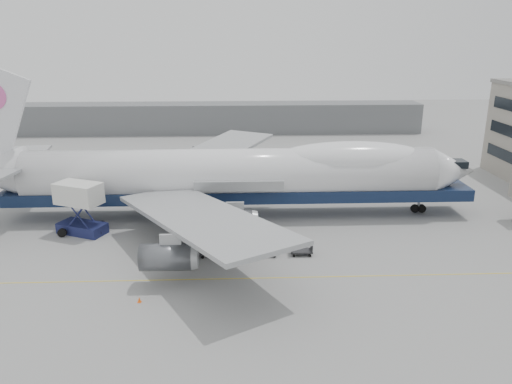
{
  "coord_description": "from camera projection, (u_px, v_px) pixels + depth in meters",
  "views": [
    {
      "loc": [
        0.65,
        -49.94,
        22.85
      ],
      "look_at": [
        2.99,
        6.0,
        5.06
      ],
      "focal_mm": 35.0,
      "sensor_mm": 36.0,
      "label": 1
    }
  ],
  "objects": [
    {
      "name": "hangar",
      "position": [
        191.0,
        118.0,
        119.64
      ],
      "size": [
        110.0,
        8.0,
        7.0
      ],
      "primitive_type": "cube",
      "color": "slate",
      "rests_on": "ground"
    },
    {
      "name": "dolly_1",
      "position": [
        195.0,
        252.0,
        53.41
      ],
      "size": [
        2.3,
        1.35,
        1.3
      ],
      "color": "#2D2D30",
      "rests_on": "ground"
    },
    {
      "name": "apron_line",
      "position": [
        231.0,
        279.0,
        48.73
      ],
      "size": [
        60.0,
        0.15,
        0.01
      ],
      "primitive_type": "cube",
      "color": "gold",
      "rests_on": "ground"
    },
    {
      "name": "ground",
      "position": [
        231.0,
        253.0,
        54.44
      ],
      "size": [
        260.0,
        260.0,
        0.0
      ],
      "primitive_type": "plane",
      "color": "gray",
      "rests_on": "ground"
    },
    {
      "name": "dolly_3",
      "position": [
        266.0,
        251.0,
        53.72
      ],
      "size": [
        2.3,
        1.35,
        1.3
      ],
      "color": "#2D2D30",
      "rests_on": "ground"
    },
    {
      "name": "catering_truck",
      "position": [
        80.0,
        206.0,
        58.91
      ],
      "size": [
        6.3,
        5.41,
        6.25
      ],
      "rotation": [
        0.0,
        0.0,
        -0.42
      ],
      "color": "#1A1F4E",
      "rests_on": "ground"
    },
    {
      "name": "dolly_2",
      "position": [
        231.0,
        251.0,
        53.56
      ],
      "size": [
        2.3,
        1.35,
        1.3
      ],
      "color": "#2D2D30",
      "rests_on": "ground"
    },
    {
      "name": "traffic_cone",
      "position": [
        139.0,
        300.0,
        44.41
      ],
      "size": [
        0.36,
        0.36,
        0.52
      ],
      "rotation": [
        0.0,
        0.0,
        0.11
      ],
      "color": "#FF580D",
      "rests_on": "ground"
    },
    {
      "name": "airliner",
      "position": [
        236.0,
        174.0,
        64.19
      ],
      "size": [
        67.0,
        55.3,
        19.98
      ],
      "color": "white",
      "rests_on": "ground"
    },
    {
      "name": "dolly_4",
      "position": [
        301.0,
        250.0,
        53.87
      ],
      "size": [
        2.3,
        1.35,
        1.3
      ],
      "color": "#2D2D30",
      "rests_on": "ground"
    },
    {
      "name": "dolly_0",
      "position": [
        159.0,
        253.0,
        53.26
      ],
      "size": [
        2.3,
        1.35,
        1.3
      ],
      "color": "#2D2D30",
      "rests_on": "ground"
    }
  ]
}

